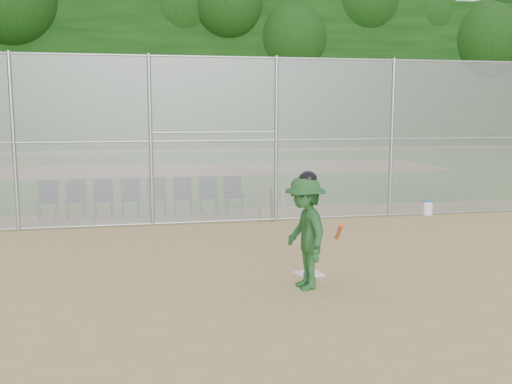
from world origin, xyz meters
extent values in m
plane|color=tan|center=(0.00, 0.00, 0.00)|extent=(100.00, 100.00, 0.00)
plane|color=#306A1F|center=(0.00, 18.00, 0.01)|extent=(100.00, 100.00, 0.00)
plane|color=tan|center=(0.00, 18.00, 0.01)|extent=(24.00, 24.00, 0.00)
cube|color=gray|center=(0.00, 5.00, 2.00)|extent=(16.00, 0.02, 4.00)
cylinder|color=#9EA3A8|center=(0.00, 5.00, 3.95)|extent=(16.00, 0.05, 0.05)
cube|color=black|center=(0.00, 35.00, 5.50)|extent=(80.00, 5.00, 11.00)
cube|color=white|center=(0.48, 0.36, 0.01)|extent=(0.48, 0.48, 0.02)
imported|color=#205124|center=(0.19, -0.34, 0.86)|extent=(0.75, 1.17, 1.73)
ellipsoid|color=black|center=(0.19, -0.34, 1.70)|extent=(0.27, 0.30, 0.23)
cylinder|color=red|center=(0.59, -0.74, 0.95)|extent=(0.26, 0.79, 0.41)
cylinder|color=white|center=(5.09, 5.08, 0.17)|extent=(0.29, 0.29, 0.34)
cylinder|color=#2864AF|center=(5.09, 5.08, 0.37)|extent=(0.31, 0.31, 0.05)
cylinder|color=#D84C14|center=(0.62, 5.18, 0.42)|extent=(0.06, 0.22, 0.85)
cylinder|color=black|center=(0.92, 5.18, 0.42)|extent=(0.06, 0.24, 0.84)
cylinder|color=#B2B2B7|center=(1.22, 5.18, 0.42)|extent=(0.06, 0.27, 0.84)
camera|label=1|loc=(-2.20, -8.50, 2.70)|focal=40.00mm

